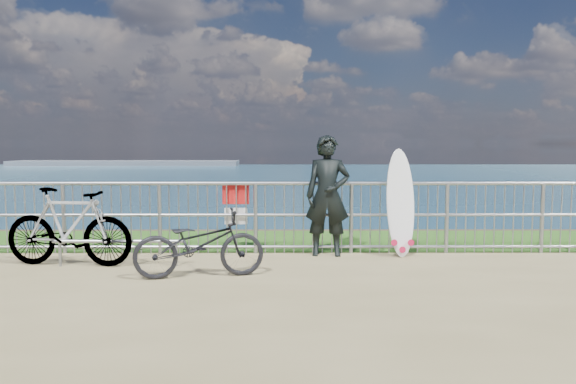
{
  "coord_description": "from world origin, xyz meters",
  "views": [
    {
      "loc": [
        -0.03,
        -7.11,
        1.71
      ],
      "look_at": [
        0.01,
        1.2,
        1.0
      ],
      "focal_mm": 35.0,
      "sensor_mm": 36.0,
      "label": 1
    }
  ],
  "objects_px": {
    "surfboard": "(401,206)",
    "bicycle_far": "(69,227)",
    "bicycle_near": "(199,244)",
    "surfer": "(328,196)"
  },
  "relations": [
    {
      "from": "bicycle_near",
      "to": "bicycle_far",
      "type": "height_order",
      "value": "bicycle_far"
    },
    {
      "from": "surfboard",
      "to": "bicycle_far",
      "type": "relative_size",
      "value": 0.9
    },
    {
      "from": "surfer",
      "to": "bicycle_near",
      "type": "distance_m",
      "value": 2.32
    },
    {
      "from": "surfboard",
      "to": "bicycle_far",
      "type": "distance_m",
      "value": 4.86
    },
    {
      "from": "surfer",
      "to": "bicycle_far",
      "type": "distance_m",
      "value": 3.78
    },
    {
      "from": "surfboard",
      "to": "bicycle_near",
      "type": "xyz_separation_m",
      "value": [
        -2.87,
        -1.4,
        -0.33
      ]
    },
    {
      "from": "surfer",
      "to": "surfboard",
      "type": "height_order",
      "value": "surfer"
    },
    {
      "from": "surfer",
      "to": "bicycle_near",
      "type": "bearing_deg",
      "value": -136.9
    },
    {
      "from": "bicycle_far",
      "to": "bicycle_near",
      "type": "bearing_deg",
      "value": -102.72
    },
    {
      "from": "surfboard",
      "to": "bicycle_near",
      "type": "height_order",
      "value": "surfboard"
    }
  ]
}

